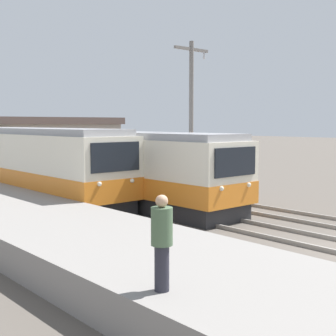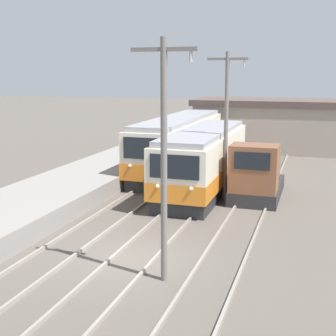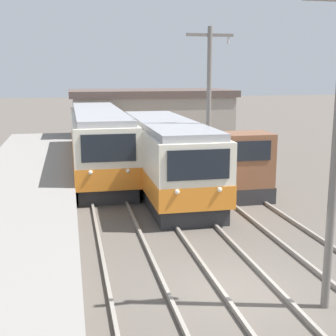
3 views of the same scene
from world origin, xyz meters
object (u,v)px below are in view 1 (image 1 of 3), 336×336
object	(u,v)px
shunting_locomotive	(197,176)
catenary_mast_mid	(191,118)
commuter_train_left	(37,167)
commuter_train_center	(142,172)
person_on_platform	(162,239)

from	to	relation	value
shunting_locomotive	catenary_mast_mid	bearing A→B (deg)	-144.48
commuter_train_left	shunting_locomotive	bearing A→B (deg)	-42.73
commuter_train_center	person_on_platform	xyz separation A→B (m)	(-8.03, -10.68, 0.22)
commuter_train_center	shunting_locomotive	size ratio (longest dim) A/B	2.14
shunting_locomotive	person_on_platform	bearing A→B (deg)	-137.63
commuter_train_left	commuter_train_center	distance (m)	5.51
commuter_train_center	person_on_platform	distance (m)	13.36
person_on_platform	shunting_locomotive	bearing A→B (deg)	42.37
commuter_train_center	catenary_mast_mid	bearing A→B (deg)	-48.11
commuter_train_center	catenary_mast_mid	world-z (taller)	catenary_mast_mid
shunting_locomotive	person_on_platform	size ratio (longest dim) A/B	3.09
commuter_train_left	person_on_platform	world-z (taller)	commuter_train_left
commuter_train_center	catenary_mast_mid	size ratio (longest dim) A/B	1.51
shunting_locomotive	catenary_mast_mid	size ratio (longest dim) A/B	0.71
shunting_locomotive	person_on_platform	world-z (taller)	shunting_locomotive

